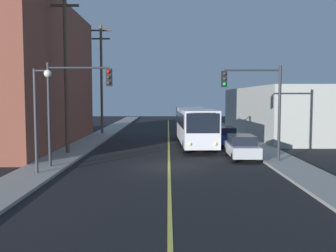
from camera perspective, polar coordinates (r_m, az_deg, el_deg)
The scene contains 15 objects.
ground_plane at distance 23.04m, azimuth 0.03°, elevation -6.08°, with size 120.00×120.00×0.00m, color black.
sidewalk_left at distance 33.69m, azimuth -12.46°, elevation -2.73°, with size 2.50×90.00×0.15m, color gray.
sidewalk_right at distance 33.71m, azimuth 12.42°, elevation -2.72°, with size 2.50×90.00×0.15m, color gray.
lane_stripe_center at distance 37.89m, azimuth -0.03°, elevation -1.95°, with size 0.16×60.00×0.01m, color #D8CC4C.
building_left_brick at distance 35.08m, azimuth -22.82°, elevation 7.01°, with size 10.00×19.99×12.00m.
building_right_warehouse at distance 45.97m, azimuth 18.35°, elevation 2.20°, with size 12.00×26.17×5.23m.
city_bus at distance 32.51m, azimuth 3.87°, elevation 0.20°, with size 2.91×12.22×3.20m.
parked_car_silver at distance 26.06m, azimuth 10.88°, elevation -3.06°, with size 1.88×4.43×1.62m.
parked_car_blue at distance 32.96m, azimuth 8.31°, elevation -1.48°, with size 1.89×4.44×1.62m.
parked_car_black at distance 41.23m, azimuth 6.58°, elevation -0.30°, with size 1.93×4.45×1.62m.
utility_pole_near at distance 28.33m, azimuth -15.23°, elevation 9.26°, with size 2.40×0.28×11.96m.
utility_pole_mid at distance 43.10m, azimuth -10.10°, elevation 7.60°, with size 2.40×0.28×11.94m.
traffic_signal_left_corner at distance 22.55m, azimuth -13.89°, elevation 4.57°, with size 3.75×0.48×6.00m.
traffic_signal_right_corner at distance 24.44m, azimuth 12.86°, elevation 4.56°, with size 3.75×0.48×6.00m.
street_lamp_left at distance 21.07m, azimuth -18.88°, elevation 2.96°, with size 0.98×0.40×5.50m.
Camera 1 is at (-0.06, -22.65, 4.18)m, focal length 40.57 mm.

